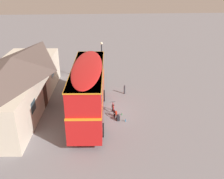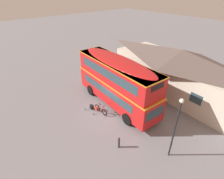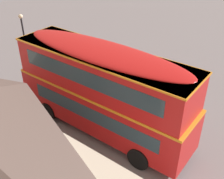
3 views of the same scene
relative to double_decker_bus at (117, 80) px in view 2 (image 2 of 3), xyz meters
name	(u,v)px [view 2 (image 2 of 3)]	position (x,y,z in m)	size (l,w,h in m)	color
ground_plane	(110,111)	(0.60, -1.29, -2.64)	(120.00, 120.00, 0.00)	slate
double_decker_bus	(117,80)	(0.00, 0.00, 0.00)	(9.86, 2.99, 4.79)	black
touring_bicycle	(100,109)	(0.19, -2.19, -2.27)	(1.70, 0.56, 1.02)	black
backpack_on_ground	(92,107)	(-0.81, -2.48, -2.38)	(0.36, 0.32, 0.52)	black
water_bottle_blue_sports	(85,109)	(-1.06, -3.10, -2.53)	(0.07, 0.07, 0.25)	#338CBF
water_bottle_green_metal	(93,114)	(0.02, -2.89, -2.55)	(0.07, 0.07, 0.21)	green
pub_building	(178,71)	(2.39, 6.71, -0.17)	(15.57, 6.39, 4.84)	beige
street_lamp	(176,123)	(7.20, -1.31, 0.32)	(0.28, 0.28, 4.83)	black
kerb_bollard	(119,142)	(4.40, -3.58, -2.14)	(0.16, 0.16, 0.97)	#333338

